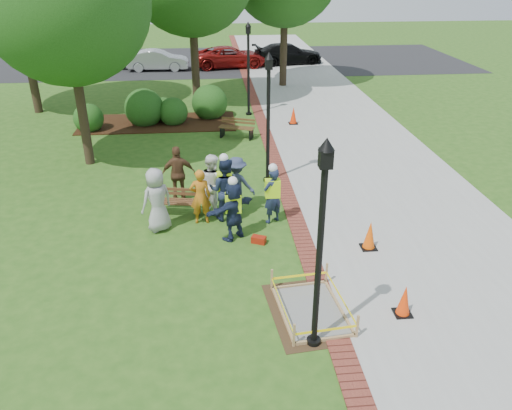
{
  "coord_description": "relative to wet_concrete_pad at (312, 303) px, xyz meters",
  "views": [
    {
      "loc": [
        -0.59,
        -10.47,
        6.84
      ],
      "look_at": [
        0.5,
        1.2,
        1.0
      ],
      "focal_mm": 35.0,
      "sensor_mm": 36.0,
      "label": 1
    }
  ],
  "objects": [
    {
      "name": "parked_car_c",
      "position": [
        -0.47,
        26.67,
        -0.23
      ],
      "size": [
        2.65,
        4.91,
        1.53
      ],
      "primitive_type": "imported",
      "rotation": [
        0.0,
        0.0,
        1.71
      ],
      "color": "maroon",
      "rests_on": "ground"
    },
    {
      "name": "shrub_d",
      "position": [
        -2.0,
        14.75,
        -0.23
      ],
      "size": [
        1.67,
        1.67,
        1.67
      ],
      "primitive_type": "sphere",
      "color": "#1A4212",
      "rests_on": "ground"
    },
    {
      "name": "ground",
      "position": [
        -1.39,
        2.05,
        -0.23
      ],
      "size": [
        100.0,
        100.0,
        0.0
      ],
      "primitive_type": "plane",
      "color": "#285116",
      "rests_on": "ground"
    },
    {
      "name": "lamp_mid",
      "position": [
        -0.14,
        7.05,
        2.25
      ],
      "size": [
        0.28,
        0.28,
        4.26
      ],
      "color": "black",
      "rests_on": "ground"
    },
    {
      "name": "bench_near",
      "position": [
        -3.07,
        4.82,
        0.01
      ],
      "size": [
        1.49,
        0.73,
        0.77
      ],
      "color": "brown",
      "rests_on": "ground"
    },
    {
      "name": "cone_back",
      "position": [
        1.99,
        2.43,
        0.15
      ],
      "size": [
        0.4,
        0.4,
        0.79
      ],
      "color": "black",
      "rests_on": "ground"
    },
    {
      "name": "casual_person_b",
      "position": [
        -2.36,
        4.29,
        0.58
      ],
      "size": [
        0.53,
        0.36,
        1.63
      ],
      "color": "#C06A16",
      "rests_on": "ground"
    },
    {
      "name": "casual_person_d",
      "position": [
        -3.04,
        5.85,
        0.64
      ],
      "size": [
        0.6,
        0.43,
        1.76
      ],
      "color": "brown",
      "rests_on": "ground"
    },
    {
      "name": "casual_person_a",
      "position": [
        -3.53,
        3.98,
        0.67
      ],
      "size": [
        0.69,
        0.64,
        1.82
      ],
      "color": "#9B9B9B",
      "rests_on": "ground"
    },
    {
      "name": "hivis_worker_c",
      "position": [
        -1.67,
        4.43,
        0.76
      ],
      "size": [
        0.66,
        0.5,
        2.02
      ],
      "color": "#17283E",
      "rests_on": "ground"
    },
    {
      "name": "sidewalk",
      "position": [
        3.61,
        12.05,
        -0.22
      ],
      "size": [
        6.0,
        60.0,
        0.02
      ],
      "primitive_type": "cube",
      "color": "#9E9E99",
      "rests_on": "ground"
    },
    {
      "name": "shrub_c",
      "position": [
        -3.65,
        13.87,
        -0.23
      ],
      "size": [
        1.31,
        1.31,
        1.31
      ],
      "primitive_type": "sphere",
      "color": "#1A4212",
      "rests_on": "ground"
    },
    {
      "name": "parking_lot",
      "position": [
        -1.39,
        29.05,
        -0.23
      ],
      "size": [
        36.0,
        12.0,
        0.01
      ],
      "primitive_type": "cube",
      "color": "black",
      "rests_on": "ground"
    },
    {
      "name": "casual_person_e",
      "position": [
        -1.3,
        4.99,
        0.6
      ],
      "size": [
        0.62,
        0.5,
        1.68
      ],
      "color": "#313A56",
      "rests_on": "ground"
    },
    {
      "name": "bench_far",
      "position": [
        -0.91,
        11.67,
        0.02
      ],
      "size": [
        1.54,
        0.97,
        0.79
      ],
      "color": "brown",
      "rests_on": "ground"
    },
    {
      "name": "brick_edging",
      "position": [
        0.36,
        12.05,
        -0.22
      ],
      "size": [
        0.5,
        60.0,
        0.03
      ],
      "primitive_type": "cube",
      "color": "maroon",
      "rests_on": "ground"
    },
    {
      "name": "toolbox",
      "position": [
        -0.84,
        2.99,
        -0.14
      ],
      "size": [
        0.43,
        0.34,
        0.19
      ],
      "primitive_type": "cube",
      "rotation": [
        0.0,
        0.0,
        -0.42
      ],
      "color": "maroon",
      "rests_on": "ground"
    },
    {
      "name": "hivis_worker_a",
      "position": [
        -1.48,
        3.32,
        0.67
      ],
      "size": [
        0.63,
        0.59,
        1.81
      ],
      "color": "#192642",
      "rests_on": "ground"
    },
    {
      "name": "wet_concrete_pad",
      "position": [
        0.0,
        0.0,
        0.0
      ],
      "size": [
        1.93,
        2.47,
        0.55
      ],
      "color": "#47331E",
      "rests_on": "ground"
    },
    {
      "name": "lamp_far",
      "position": [
        -0.14,
        15.05,
        2.25
      ],
      "size": [
        0.28,
        0.28,
        4.26
      ],
      "color": "black",
      "rests_on": "ground"
    },
    {
      "name": "parked_car_d",
      "position": [
        3.65,
        27.47,
        -0.23
      ],
      "size": [
        2.82,
        5.0,
        1.54
      ],
      "primitive_type": "imported",
      "rotation": [
        0.0,
        0.0,
        1.74
      ],
      "color": "black",
      "rests_on": "ground"
    },
    {
      "name": "shrub_b",
      "position": [
        -4.94,
        13.95,
        -0.23
      ],
      "size": [
        1.75,
        1.75,
        1.75
      ],
      "primitive_type": "sphere",
      "color": "#1A4212",
      "rests_on": "ground"
    },
    {
      "name": "shrub_a",
      "position": [
        -7.27,
        13.23,
        -0.23
      ],
      "size": [
        1.29,
        1.29,
        1.29
      ],
      "primitive_type": "sphere",
      "color": "#1A4212",
      "rests_on": "ground"
    },
    {
      "name": "hivis_worker_b",
      "position": [
        -0.34,
        4.14,
        0.66
      ],
      "size": [
        0.63,
        0.57,
        1.79
      ],
      "color": "#192641",
      "rests_on": "ground"
    },
    {
      "name": "casual_person_c",
      "position": [
        -2.01,
        5.01,
        0.66
      ],
      "size": [
        0.65,
        0.67,
        1.78
      ],
      "color": "white",
      "rests_on": "ground"
    },
    {
      "name": "cone_front",
      "position": [
        1.92,
        -0.26,
        0.12
      ],
      "size": [
        0.37,
        0.37,
        0.73
      ],
      "color": "black",
      "rests_on": "ground"
    },
    {
      "name": "parked_car_a",
      "position": [
        -8.94,
        27.06,
        -0.23
      ],
      "size": [
        2.25,
        4.87,
        1.57
      ],
      "primitive_type": "imported",
      "rotation": [
        0.0,
        0.0,
        1.6
      ],
      "color": "#2B2B2D",
      "rests_on": "ground"
    },
    {
      "name": "lamp_near",
      "position": [
        -0.14,
        -0.95,
        2.25
      ],
      "size": [
        0.28,
        0.28,
        4.26
      ],
      "color": "black",
      "rests_on": "ground"
    },
    {
      "name": "cone_far",
      "position": [
        1.76,
        13.34,
        0.15
      ],
      "size": [
        0.4,
        0.4,
        0.79
      ],
      "color": "black",
      "rests_on": "ground"
    },
    {
      "name": "parked_car_b",
      "position": [
        -5.33,
        26.09,
        -0.23
      ],
      "size": [
        2.01,
        4.48,
        1.45
      ],
      "primitive_type": "imported",
      "rotation": [
        0.0,
        0.0,
        1.55
      ],
      "color": "#B6B6BB",
      "rests_on": "ground"
    },
    {
      "name": "shrub_e",
      "position": [
        -4.17,
        14.93,
        -0.23
      ],
      "size": [
        1.04,
        1.04,
        1.04
      ],
      "primitive_type": "sphere",
      "color": "#1A4212",
      "rests_on": "ground"
    },
    {
      "name": "mulch_bed",
      "position": [
        -4.39,
        14.05,
        -0.21
      ],
      "size": [
        7.0,
        3.0,
        0.05
      ],
      "primitive_type": "cube",
      "color": "#381E0F",
      "rests_on": "ground"
    }
  ]
}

